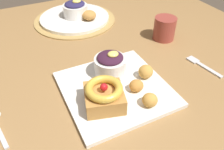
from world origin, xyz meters
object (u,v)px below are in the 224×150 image
object	(u,v)px
fritter_middle	(150,100)
coffee_mug	(164,28)
fork	(202,65)
fritter_front	(136,86)
fritter_back	(146,72)
back_ramekin	(75,9)
cake_slice	(104,95)
back_pastry	(89,15)
front_plate	(115,89)
berry_ramekin	(110,65)
back_plate	(75,18)

from	to	relation	value
fritter_middle	coffee_mug	size ratio (longest dim) A/B	0.47
fritter_middle	fork	world-z (taller)	fritter_middle
fritter_front	fritter_back	distance (m)	0.06
fritter_front	back_ramekin	world-z (taller)	back_ramekin
cake_slice	back_ramekin	world-z (taller)	back_ramekin
back_pastry	fork	world-z (taller)	back_pastry
front_plate	back_ramekin	xyz separation A→B (m)	(0.05, 0.46, 0.04)
berry_ramekin	fritter_front	world-z (taller)	berry_ramekin
back_plate	fork	bearing A→B (deg)	-62.43
front_plate	back_plate	bearing A→B (deg)	84.71
berry_ramekin	fritter_back	world-z (taller)	berry_ramekin
fritter_middle	cake_slice	bearing A→B (deg)	152.56
fritter_middle	back_plate	world-z (taller)	fritter_middle
front_plate	back_plate	world-z (taller)	back_plate
back_plate	front_plate	bearing A→B (deg)	-95.29
cake_slice	fritter_middle	distance (m)	0.11
fritter_back	back_ramekin	distance (m)	0.46
cake_slice	fritter_middle	world-z (taller)	cake_slice
fritter_middle	back_ramekin	bearing A→B (deg)	89.76
fritter_back	back_plate	bearing A→B (deg)	96.61
back_ramekin	front_plate	bearing A→B (deg)	-96.05
berry_ramekin	back_pastry	size ratio (longest dim) A/B	1.58
fritter_middle	fritter_back	distance (m)	0.11
fritter_middle	back_pastry	xyz separation A→B (m)	(0.04, 0.50, 0.01)
berry_ramekin	back_ramekin	size ratio (longest dim) A/B	0.90
fritter_front	fritter_middle	distance (m)	0.06
cake_slice	berry_ramekin	bearing A→B (deg)	57.22
back_plate	back_ramekin	world-z (taller)	back_ramekin
fritter_front	back_ramekin	xyz separation A→B (m)	(0.00, 0.49, 0.02)
fritter_front	back_plate	distance (m)	0.50
berry_ramekin	fritter_middle	world-z (taller)	berry_ramekin
front_plate	fritter_front	xyz separation A→B (m)	(0.04, -0.04, 0.02)
fritter_front	back_ramekin	size ratio (longest dim) A/B	0.39
fritter_front	coffee_mug	bearing A→B (deg)	40.85
cake_slice	fritter_back	xyz separation A→B (m)	(0.15, 0.04, -0.01)
fritter_back	back_ramekin	bearing A→B (deg)	95.89
front_plate	cake_slice	distance (m)	0.08
cake_slice	back_ramekin	distance (m)	0.51
fritter_middle	fork	xyz separation A→B (m)	(0.25, 0.08, -0.03)
front_plate	berry_ramekin	distance (m)	0.07
fritter_front	fork	distance (m)	0.25
back_plate	back_ramekin	size ratio (longest dim) A/B	2.86
berry_ramekin	back_plate	bearing A→B (deg)	85.74
back_ramekin	back_pastry	world-z (taller)	back_ramekin
cake_slice	fork	size ratio (longest dim) A/B	0.91
back_ramekin	fork	bearing A→B (deg)	-62.94
front_plate	cake_slice	size ratio (longest dim) A/B	2.38
fritter_back	front_plate	bearing A→B (deg)	-179.52
front_plate	coffee_mug	distance (m)	0.34
cake_slice	back_ramekin	xyz separation A→B (m)	(0.10, 0.50, 0.01)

